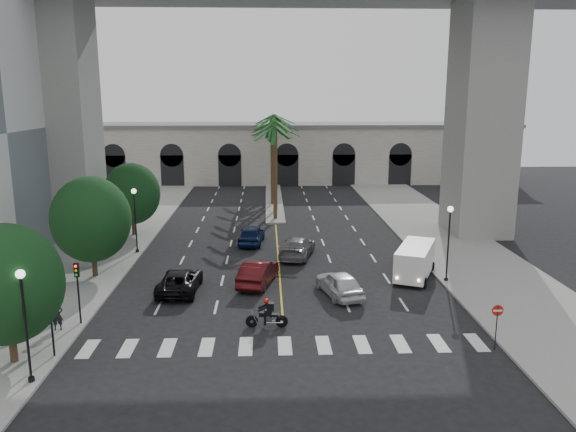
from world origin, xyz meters
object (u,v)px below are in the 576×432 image
(lamp_post_left_far, at_px, (135,215))
(car_d, at_px, (297,247))
(lamp_post_right, at_px, (449,237))
(car_b, at_px, (258,273))
(motorcycle_rider, at_px, (268,314))
(traffic_signal_near, at_px, (50,310))
(cargo_van, at_px, (415,260))
(car_c, at_px, (180,281))
(lamp_post_left_near, at_px, (25,317))
(traffic_signal_far, at_px, (78,283))
(car_a, at_px, (339,283))
(do_not_enter_sign, at_px, (497,317))
(pedestrian_a, at_px, (57,315))
(car_e, at_px, (251,235))

(lamp_post_left_far, relative_size, car_d, 0.97)
(lamp_post_right, xyz_separation_m, car_b, (-12.90, 0.14, -2.39))
(motorcycle_rider, xyz_separation_m, car_b, (-0.65, 7.25, 0.07))
(traffic_signal_near, xyz_separation_m, cargo_van, (20.76, 11.56, -1.22))
(car_c, bearing_deg, lamp_post_left_near, 70.36)
(traffic_signal_far, relative_size, car_b, 0.72)
(lamp_post_left_far, xyz_separation_m, traffic_signal_near, (0.10, -18.50, -0.71))
(car_a, relative_size, car_b, 0.94)
(car_d, bearing_deg, car_b, 78.65)
(lamp_post_left_far, distance_m, car_c, 10.60)
(lamp_post_left_far, bearing_deg, do_not_enter_sign, -39.87)
(motorcycle_rider, bearing_deg, lamp_post_left_far, 126.99)
(lamp_post_left_near, bearing_deg, car_b, 53.00)
(car_a, height_order, car_c, car_a)
(traffic_signal_far, distance_m, car_c, 7.38)
(lamp_post_left_near, xyz_separation_m, car_c, (4.81, 11.89, -2.49))
(traffic_signal_near, bearing_deg, pedestrian_a, 106.48)
(lamp_post_right, height_order, cargo_van, lamp_post_right)
(cargo_van, bearing_deg, car_d, 168.76)
(lamp_post_left_far, xyz_separation_m, lamp_post_right, (22.80, -8.00, 0.00))
(lamp_post_left_far, relative_size, traffic_signal_far, 1.47)
(motorcycle_rider, height_order, car_d, motorcycle_rider)
(lamp_post_left_near, height_order, car_d, lamp_post_left_near)
(lamp_post_right, bearing_deg, car_a, -163.59)
(lamp_post_right, height_order, car_a, lamp_post_right)
(lamp_post_left_far, height_order, car_a, lamp_post_left_far)
(lamp_post_left_far, height_order, car_e, lamp_post_left_far)
(cargo_van, bearing_deg, car_e, 164.12)
(lamp_post_left_far, bearing_deg, lamp_post_left_near, -90.00)
(motorcycle_rider, relative_size, car_a, 0.50)
(car_c, bearing_deg, lamp_post_right, -174.06)
(car_d, xyz_separation_m, do_not_enter_sign, (9.10, -17.03, 0.94))
(lamp_post_left_near, height_order, motorcycle_rider, lamp_post_left_near)
(traffic_signal_near, bearing_deg, car_a, 28.73)
(car_d, bearing_deg, cargo_van, 158.29)
(lamp_post_right, distance_m, car_b, 13.12)
(traffic_signal_far, xyz_separation_m, car_d, (12.80, 13.15, -1.71))
(traffic_signal_near, height_order, do_not_enter_sign, traffic_signal_near)
(car_a, bearing_deg, cargo_van, -164.92)
(car_a, height_order, do_not_enter_sign, do_not_enter_sign)
(lamp_post_left_near, xyz_separation_m, car_e, (9.18, 23.77, -2.40))
(car_a, height_order, car_d, car_a)
(car_d, bearing_deg, lamp_post_left_far, 7.41)
(traffic_signal_far, height_order, car_a, traffic_signal_far)
(motorcycle_rider, relative_size, do_not_enter_sign, 0.98)
(car_a, bearing_deg, car_e, -80.41)
(lamp_post_left_near, height_order, pedestrian_a, lamp_post_left_near)
(car_b, height_order, pedestrian_a, pedestrian_a)
(cargo_van, xyz_separation_m, do_not_enter_sign, (1.13, -11.43, 0.45))
(car_e, height_order, cargo_van, cargo_van)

